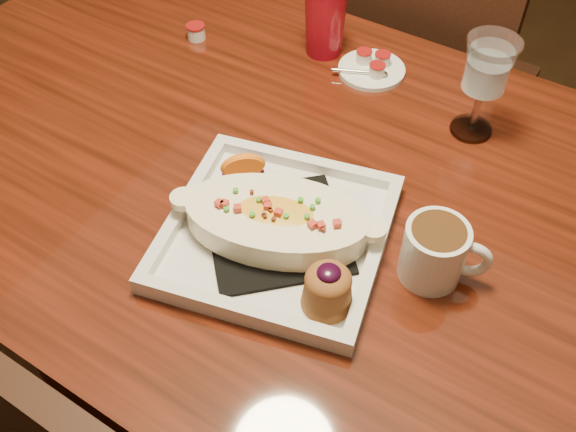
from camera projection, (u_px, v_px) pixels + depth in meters
The scene contains 9 objects.
floor at pixel (283, 386), 1.57m from camera, with size 7.00×7.00×0.00m, color #2F200F.
table at pixel (281, 209), 1.08m from camera, with size 1.50×0.90×0.75m.
chair_far at pixel (423, 85), 1.54m from camera, with size 0.42×0.42×0.93m.
plate at pixel (279, 229), 0.89m from camera, with size 0.36×0.36×0.08m.
coffee_mug at pixel (436, 251), 0.84m from camera, with size 0.12×0.08×0.09m.
goblet at pixel (487, 71), 0.98m from camera, with size 0.08×0.08×0.17m.
saucer at pixel (371, 68), 1.17m from camera, with size 0.12×0.12×0.08m.
creamer_loose at pixel (196, 32), 1.24m from camera, with size 0.04×0.04×0.03m.
red_tumbler at pixel (325, 21), 1.17m from camera, with size 0.08×0.08×0.13m, color #A80C1C.
Camera 1 is at (0.40, -0.60, 1.46)m, focal length 40.00 mm.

